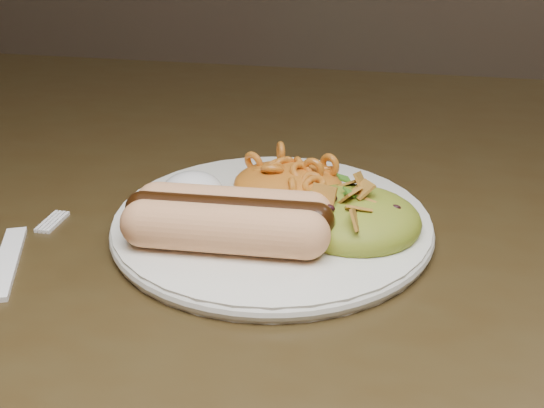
# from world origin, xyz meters

# --- Properties ---
(table) EXTENTS (1.60, 0.90, 0.75)m
(table) POSITION_xyz_m (0.00, 0.00, 0.66)
(table) COLOR black
(table) RESTS_ON floor
(plate) EXTENTS (0.26, 0.26, 0.01)m
(plate) POSITION_xyz_m (-0.07, -0.07, 0.76)
(plate) COLOR silver
(plate) RESTS_ON table
(hotdog) EXTENTS (0.13, 0.07, 0.03)m
(hotdog) POSITION_xyz_m (-0.09, -0.12, 0.78)
(hotdog) COLOR #FAAB73
(hotdog) RESTS_ON plate
(mac_and_cheese) EXTENTS (0.12, 0.11, 0.04)m
(mac_and_cheese) POSITION_xyz_m (-0.07, -0.02, 0.78)
(mac_and_cheese) COLOR gold
(mac_and_cheese) RESTS_ON plate
(sour_cream) EXTENTS (0.07, 0.07, 0.03)m
(sour_cream) POSITION_xyz_m (-0.14, -0.06, 0.78)
(sour_cream) COLOR white
(sour_cream) RESTS_ON plate
(taco_salad) EXTENTS (0.10, 0.10, 0.05)m
(taco_salad) POSITION_xyz_m (-0.01, -0.08, 0.78)
(taco_salad) COLOR #B27F28
(taco_salad) RESTS_ON plate
(fork) EXTENTS (0.08, 0.15, 0.00)m
(fork) POSITION_xyz_m (-0.25, -0.16, 0.75)
(fork) COLOR white
(fork) RESTS_ON table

